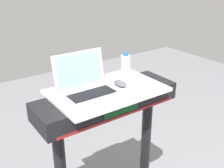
# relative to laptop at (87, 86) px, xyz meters

# --- Properties ---
(desk_board) EXTENTS (0.67, 0.43, 0.02)m
(desk_board) POSITION_rel_laptop_xyz_m (0.13, -0.02, -0.06)
(desk_board) COLOR white
(desk_board) RESTS_ON treadmill_base
(laptop) EXTENTS (0.32, 0.25, 0.23)m
(laptop) POSITION_rel_laptop_xyz_m (0.00, 0.00, 0.00)
(laptop) COLOR #B7B7BC
(laptop) RESTS_ON desk_board
(computer_mouse) EXTENTS (0.06, 0.10, 0.03)m
(computer_mouse) POSITION_rel_laptop_xyz_m (0.22, -0.02, -0.03)
(computer_mouse) COLOR #4C4C51
(computer_mouse) RESTS_ON desk_board
(water_bottle) EXTENTS (0.06, 0.06, 0.18)m
(water_bottle) POSITION_rel_laptop_xyz_m (0.31, 0.05, 0.04)
(water_bottle) COLOR silver
(water_bottle) RESTS_ON desk_board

